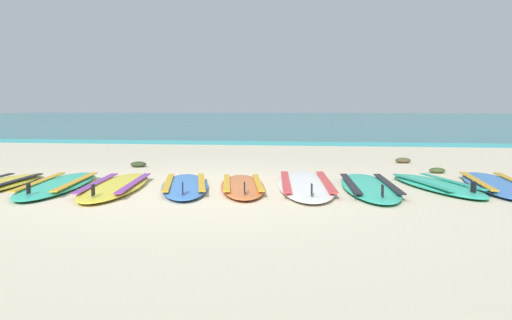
# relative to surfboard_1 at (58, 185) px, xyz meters

# --- Properties ---
(ground_plane) EXTENTS (80.00, 80.00, 0.00)m
(ground_plane) POSITION_rel_surfboard_1_xyz_m (1.64, -0.07, -0.04)
(ground_plane) COLOR beige
(sea) EXTENTS (80.00, 60.00, 0.10)m
(sea) POSITION_rel_surfboard_1_xyz_m (1.64, 37.21, 0.01)
(sea) COLOR teal
(sea) RESTS_ON ground
(surfboard_1) EXTENTS (0.96, 2.34, 0.18)m
(surfboard_1) POSITION_rel_surfboard_1_xyz_m (0.00, 0.00, 0.00)
(surfboard_1) COLOR #2DB793
(surfboard_1) RESTS_ON ground
(surfboard_2) EXTENTS (0.93, 2.36, 0.18)m
(surfboard_2) POSITION_rel_surfboard_1_xyz_m (0.69, -0.01, -0.00)
(surfboard_2) COLOR yellow
(surfboard_2) RESTS_ON ground
(surfboard_3) EXTENTS (1.01, 2.12, 0.18)m
(surfboard_3) POSITION_rel_surfboard_1_xyz_m (1.44, 0.15, 0.00)
(surfboard_3) COLOR #3875CC
(surfboard_3) RESTS_ON ground
(surfboard_4) EXTENTS (0.86, 2.00, 0.18)m
(surfboard_4) POSITION_rel_surfboard_1_xyz_m (2.08, 0.22, 0.00)
(surfboard_4) COLOR orange
(surfboard_4) RESTS_ON ground
(surfboard_5) EXTENTS (0.92, 2.59, 0.18)m
(surfboard_5) POSITION_rel_surfboard_1_xyz_m (2.78, 0.43, -0.00)
(surfboard_5) COLOR white
(surfboard_5) RESTS_ON ground
(surfboard_6) EXTENTS (0.77, 2.33, 0.18)m
(surfboard_6) POSITION_rel_surfboard_1_xyz_m (3.48, 0.37, -0.00)
(surfboard_6) COLOR #2DB793
(surfboard_6) RESTS_ON ground
(surfboard_7) EXTENTS (1.08, 2.07, 0.18)m
(surfboard_7) POSITION_rel_surfboard_1_xyz_m (4.23, 0.61, 0.00)
(surfboard_7) COLOR #2DB793
(surfboard_7) RESTS_ON ground
(surfboard_8) EXTENTS (0.62, 2.32, 0.18)m
(surfboard_8) POSITION_rel_surfboard_1_xyz_m (4.92, 0.76, -0.00)
(surfboard_8) COLOR #3875CC
(surfboard_8) RESTS_ON ground
(seaweed_clump_near_shoreline) EXTENTS (0.22, 0.18, 0.08)m
(seaweed_clump_near_shoreline) POSITION_rel_surfboard_1_xyz_m (4.50, 2.07, 0.00)
(seaweed_clump_near_shoreline) COLOR #384723
(seaweed_clump_near_shoreline) RESTS_ON ground
(seaweed_clump_mid_sand) EXTENTS (0.25, 0.20, 0.09)m
(seaweed_clump_mid_sand) POSITION_rel_surfboard_1_xyz_m (4.19, 3.42, 0.01)
(seaweed_clump_mid_sand) COLOR #4C4228
(seaweed_clump_mid_sand) RESTS_ON ground
(seaweed_clump_by_the_boards) EXTENTS (0.24, 0.20, 0.09)m
(seaweed_clump_by_the_boards) POSITION_rel_surfboard_1_xyz_m (0.13, 2.21, 0.01)
(seaweed_clump_by_the_boards) COLOR #2D381E
(seaweed_clump_by_the_boards) RESTS_ON ground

